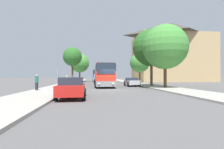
{
  "coord_description": "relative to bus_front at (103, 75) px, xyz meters",
  "views": [
    {
      "loc": [
        -2.42,
        -20.71,
        1.65
      ],
      "look_at": [
        1.31,
        12.88,
        1.94
      ],
      "focal_mm": 28.0,
      "sensor_mm": 36.0,
      "label": 1
    }
  ],
  "objects": [
    {
      "name": "tree_right_near",
      "position": [
        7.64,
        -6.18,
        3.62
      ],
      "size": [
        5.79,
        5.79,
        8.18
      ],
      "color": "#47331E",
      "rests_on": "sidewalk_right"
    },
    {
      "name": "pedestrian_waiting_near",
      "position": [
        -5.04,
        -4.62,
        -0.83
      ],
      "size": [
        0.36,
        0.36,
        1.64
      ],
      "rotation": [
        0.0,
        0.0,
        3.46
      ],
      "color": "#23232D",
      "rests_on": "sidewalk_left"
    },
    {
      "name": "parked_car_right_near",
      "position": [
        4.56,
        -0.34,
        -1.07
      ],
      "size": [
        2.06,
        4.12,
        1.37
      ],
      "rotation": [
        0.0,
        0.0,
        3.17
      ],
      "color": "#B7B7BC",
      "rests_on": "ground_plane"
    },
    {
      "name": "sidewalk_left",
      "position": [
        -6.27,
        -7.15,
        -1.73
      ],
      "size": [
        4.0,
        120.0,
        0.15
      ],
      "primitive_type": "cube",
      "color": "#A39E93",
      "rests_on": "ground_plane"
    },
    {
      "name": "tree_left_far",
      "position": [
        -5.28,
        21.3,
        3.43
      ],
      "size": [
        5.25,
        5.25,
        7.72
      ],
      "color": "#513D23",
      "rests_on": "sidewalk_left"
    },
    {
      "name": "parked_car_left_curb",
      "position": [
        -3.22,
        -14.68,
        -1.0
      ],
      "size": [
        2.13,
        4.5,
        1.55
      ],
      "rotation": [
        0.0,
        0.0,
        0.03
      ],
      "color": "red",
      "rests_on": "ground_plane"
    },
    {
      "name": "tree_right_mid",
      "position": [
        7.53,
        -1.23,
        4.33
      ],
      "size": [
        5.89,
        5.89,
        8.94
      ],
      "color": "brown",
      "rests_on": "sidewalk_right"
    },
    {
      "name": "bus_rear",
      "position": [
        -0.3,
        28.64,
        0.05
      ],
      "size": [
        2.88,
        10.37,
        3.48
      ],
      "rotation": [
        0.0,
        0.0,
        -0.01
      ],
      "color": "silver",
      "rests_on": "ground_plane"
    },
    {
      "name": "building_right_background",
      "position": [
        22.35,
        23.41,
        7.24
      ],
      "size": [
        21.66,
        14.15,
        18.08
      ],
      "color": "tan",
      "rests_on": "ground_plane"
    },
    {
      "name": "tree_left_near",
      "position": [
        -6.16,
        11.66,
        4.12
      ],
      "size": [
        4.2,
        4.2,
        7.91
      ],
      "color": "brown",
      "rests_on": "sidewalk_left"
    },
    {
      "name": "sidewalk_right",
      "position": [
        7.73,
        -7.15,
        -1.73
      ],
      "size": [
        4.0,
        120.0,
        0.15
      ],
      "primitive_type": "cube",
      "color": "#A39E93",
      "rests_on": "ground_plane"
    },
    {
      "name": "bus_stop_sign",
      "position": [
        -5.89,
        -6.01,
        -0.16
      ],
      "size": [
        0.08,
        0.45,
        2.4
      ],
      "color": "gray",
      "rests_on": "sidewalk_left"
    },
    {
      "name": "tree_right_far",
      "position": [
        8.71,
        9.98,
        2.78
      ],
      "size": [
        4.33,
        4.33,
        6.61
      ],
      "color": "#513D23",
      "rests_on": "sidewalk_right"
    },
    {
      "name": "pedestrian_waiting_far",
      "position": [
        -7.58,
        -8.64,
        -0.81
      ],
      "size": [
        0.36,
        0.36,
        1.67
      ],
      "rotation": [
        0.0,
        0.0,
        3.73
      ],
      "color": "#23232D",
      "rests_on": "sidewalk_left"
    },
    {
      "name": "bus_front",
      "position": [
        0.0,
        0.0,
        0.0
      ],
      "size": [
        2.87,
        11.89,
        3.37
      ],
      "rotation": [
        0.0,
        0.0,
        -0.0
      ],
      "color": "gray",
      "rests_on": "ground_plane"
    },
    {
      "name": "bus_middle",
      "position": [
        0.01,
        15.87,
        -0.07
      ],
      "size": [
        2.89,
        11.1,
        3.23
      ],
      "rotation": [
        0.0,
        0.0,
        -0.01
      ],
      "color": "#2D519E",
      "rests_on": "ground_plane"
    },
    {
      "name": "ground_plane",
      "position": [
        0.73,
        -7.15,
        -1.8
      ],
      "size": [
        300.0,
        300.0,
        0.0
      ],
      "primitive_type": "plane",
      "color": "#565454",
      "rests_on": "ground"
    }
  ]
}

